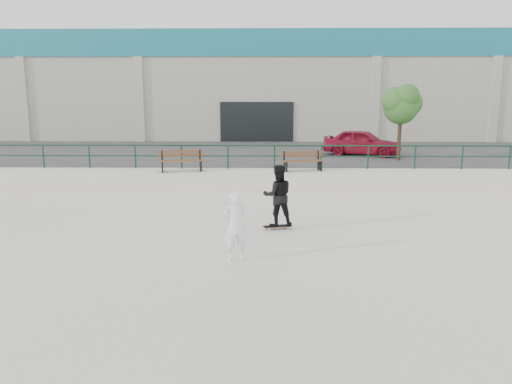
{
  "coord_description": "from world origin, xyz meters",
  "views": [
    {
      "loc": [
        0.63,
        -10.47,
        3.57
      ],
      "look_at": [
        0.38,
        2.0,
        1.17
      ],
      "focal_mm": 35.0,
      "sensor_mm": 36.0,
      "label": 1
    }
  ],
  "objects_px": {
    "tree": "(402,103)",
    "seated_skater": "(235,226)",
    "bench_left": "(181,161)",
    "red_car": "(362,142)",
    "skateboard": "(278,226)",
    "bench_right": "(302,161)",
    "standing_skater": "(278,196)"
  },
  "relations": [
    {
      "from": "bench_right",
      "to": "red_car",
      "type": "xyz_separation_m",
      "value": [
        3.54,
        5.63,
        0.28
      ]
    },
    {
      "from": "tree",
      "to": "bench_right",
      "type": "bearing_deg",
      "value": -143.99
    },
    {
      "from": "tree",
      "to": "standing_skater",
      "type": "distance_m",
      "value": 12.93
    },
    {
      "from": "bench_left",
      "to": "standing_skater",
      "type": "relative_size",
      "value": 1.17
    },
    {
      "from": "tree",
      "to": "red_car",
      "type": "relative_size",
      "value": 0.91
    },
    {
      "from": "standing_skater",
      "to": "seated_skater",
      "type": "xyz_separation_m",
      "value": [
        -0.99,
        -2.65,
        -0.16
      ]
    },
    {
      "from": "bench_left",
      "to": "seated_skater",
      "type": "bearing_deg",
      "value": -85.93
    },
    {
      "from": "bench_left",
      "to": "seated_skater",
      "type": "relative_size",
      "value": 1.27
    },
    {
      "from": "bench_right",
      "to": "skateboard",
      "type": "distance_m",
      "value": 7.66
    },
    {
      "from": "standing_skater",
      "to": "seated_skater",
      "type": "relative_size",
      "value": 1.09
    },
    {
      "from": "tree",
      "to": "standing_skater",
      "type": "height_order",
      "value": "tree"
    },
    {
      "from": "standing_skater",
      "to": "seated_skater",
      "type": "distance_m",
      "value": 2.84
    },
    {
      "from": "bench_left",
      "to": "tree",
      "type": "relative_size",
      "value": 0.53
    },
    {
      "from": "red_car",
      "to": "bench_left",
      "type": "bearing_deg",
      "value": 146.42
    },
    {
      "from": "tree",
      "to": "seated_skater",
      "type": "height_order",
      "value": "tree"
    },
    {
      "from": "tree",
      "to": "skateboard",
      "type": "height_order",
      "value": "tree"
    },
    {
      "from": "bench_left",
      "to": "red_car",
      "type": "bearing_deg",
      "value": 22.53
    },
    {
      "from": "red_car",
      "to": "tree",
      "type": "bearing_deg",
      "value": -123.01
    },
    {
      "from": "red_car",
      "to": "skateboard",
      "type": "bearing_deg",
      "value": -177.84
    },
    {
      "from": "red_car",
      "to": "skateboard",
      "type": "height_order",
      "value": "red_car"
    },
    {
      "from": "bench_left",
      "to": "seated_skater",
      "type": "height_order",
      "value": "seated_skater"
    },
    {
      "from": "bench_left",
      "to": "bench_right",
      "type": "relative_size",
      "value": 1.06
    },
    {
      "from": "bench_right",
      "to": "standing_skater",
      "type": "bearing_deg",
      "value": -111.08
    },
    {
      "from": "bench_right",
      "to": "bench_left",
      "type": "bearing_deg",
      "value": 170.81
    },
    {
      "from": "bench_left",
      "to": "tree",
      "type": "bearing_deg",
      "value": 9.18
    },
    {
      "from": "bench_right",
      "to": "tree",
      "type": "distance_m",
      "value": 6.56
    },
    {
      "from": "bench_right",
      "to": "red_car",
      "type": "bearing_deg",
      "value": 45.83
    },
    {
      "from": "skateboard",
      "to": "seated_skater",
      "type": "bearing_deg",
      "value": -127.16
    },
    {
      "from": "red_car",
      "to": "bench_right",
      "type": "bearing_deg",
      "value": 169.82
    },
    {
      "from": "red_car",
      "to": "seated_skater",
      "type": "height_order",
      "value": "red_car"
    },
    {
      "from": "tree",
      "to": "skateboard",
      "type": "distance_m",
      "value": 13.11
    },
    {
      "from": "skateboard",
      "to": "standing_skater",
      "type": "distance_m",
      "value": 0.86
    }
  ]
}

